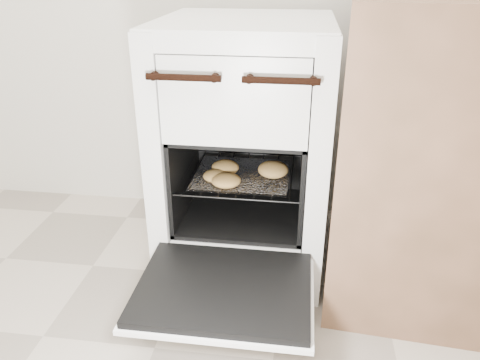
{
  "coord_description": "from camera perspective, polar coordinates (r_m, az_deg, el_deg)",
  "views": [
    {
      "loc": [
        0.37,
        -0.25,
        0.99
      ],
      "look_at": [
        0.19,
        1.07,
        0.36
      ],
      "focal_mm": 35.0,
      "sensor_mm": 36.0,
      "label": 1
    }
  ],
  "objects": [
    {
      "name": "stove",
      "position": [
        1.57,
        0.64,
        3.48
      ],
      "size": [
        0.53,
        0.6,
        0.82
      ],
      "color": "white",
      "rests_on": "ground"
    },
    {
      "name": "oven_door",
      "position": [
        1.3,
        -1.97,
        -13.24
      ],
      "size": [
        0.48,
        0.37,
        0.03
      ],
      "color": "black",
      "rests_on": "stove"
    },
    {
      "name": "oven_rack",
      "position": [
        1.54,
        0.36,
        0.73
      ],
      "size": [
        0.39,
        0.37,
        0.01
      ],
      "color": "black",
      "rests_on": "stove"
    },
    {
      "name": "foil_sheet",
      "position": [
        1.52,
        0.27,
        0.63
      ],
      "size": [
        0.3,
        0.27,
        0.01
      ],
      "primitive_type": "cube",
      "color": "silver",
      "rests_on": "oven_rack"
    },
    {
      "name": "baked_rolls",
      "position": [
        1.48,
        0.08,
        0.95
      ],
      "size": [
        0.3,
        0.22,
        0.05
      ],
      "color": "tan",
      "rests_on": "foil_sheet"
    }
  ]
}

